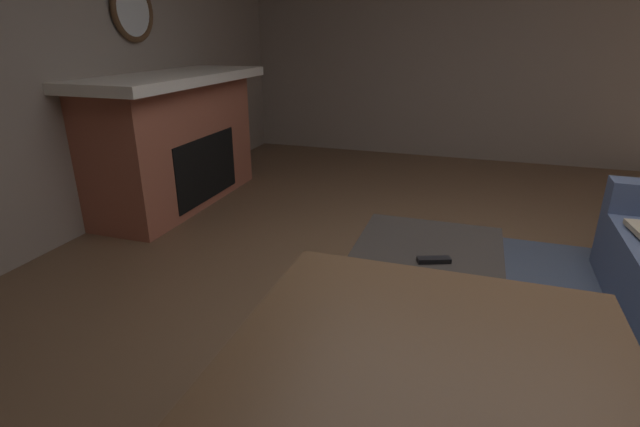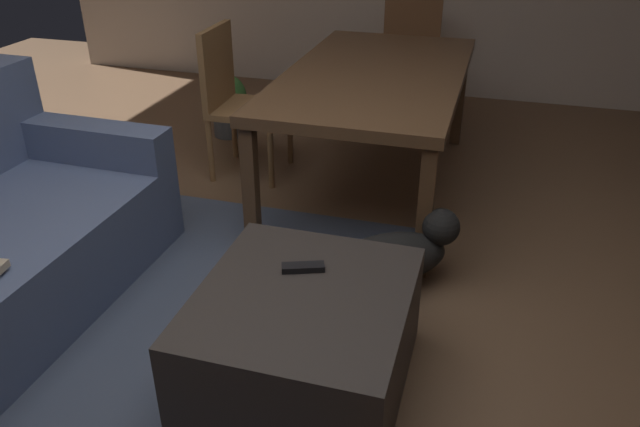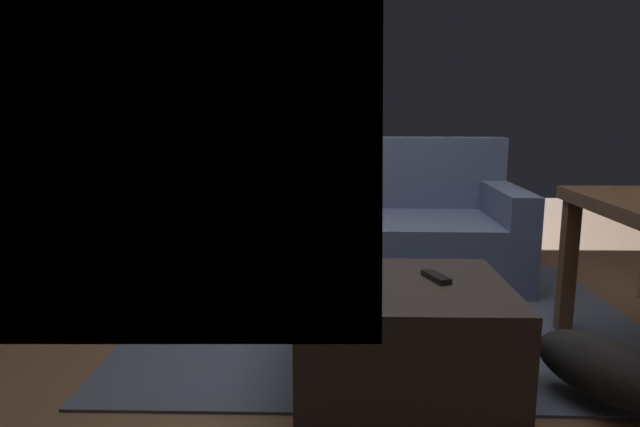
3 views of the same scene
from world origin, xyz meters
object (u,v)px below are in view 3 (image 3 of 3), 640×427
(couch, at_px, (363,229))
(ottoman_coffee_table, at_px, (403,334))
(small_dog, at_px, (612,367))
(tv_remote, at_px, (436,277))

(couch, xyz_separation_m, ottoman_coffee_table, (0.08, -1.55, -0.10))
(couch, relative_size, small_dog, 3.40)
(tv_remote, bearing_deg, couch, 77.58)
(small_dog, bearing_deg, tv_remote, 156.06)
(ottoman_coffee_table, bearing_deg, tv_remote, 18.05)
(couch, distance_m, tv_remote, 1.52)
(couch, bearing_deg, tv_remote, -81.70)
(ottoman_coffee_table, xyz_separation_m, tv_remote, (0.13, 0.04, 0.23))
(couch, relative_size, tv_remote, 12.53)
(couch, bearing_deg, ottoman_coffee_table, -86.87)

